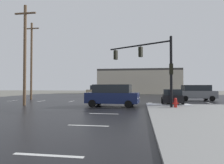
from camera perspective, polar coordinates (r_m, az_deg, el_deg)
name	(u,v)px	position (r m, az deg, el deg)	size (l,w,h in m)	color
ground_plane	(120,102)	(23.16, 2.33, -5.94)	(120.00, 120.00, 0.00)	slate
road_asphalt	(120,102)	(23.15, 2.33, -5.92)	(44.00, 44.00, 0.02)	black
snow_strip_curbside	(168,104)	(19.19, 16.10, -6.35)	(4.00, 1.60, 0.06)	white
lane_markings	(129,103)	(21.69, 5.12, -6.19)	(36.15, 36.15, 0.01)	silver
traffic_signal_mast	(151,61)	(17.95, 11.42, 6.19)	(5.84, 3.42, 6.00)	black
fire_hydrant	(176,103)	(16.95, 18.19, -5.77)	(0.48, 0.26, 0.79)	red
strip_building_background	(139,82)	(51.64, 7.92, 0.14)	(20.87, 8.00, 6.29)	#BCB29E
suv_tan	(101,91)	(34.10, -3.37, -2.60)	(4.88, 2.27, 2.03)	tan
sedan_black	(172,97)	(20.49, 17.16, -4.10)	(2.34, 4.65, 1.58)	black
suv_grey	(196,92)	(27.61, 23.45, -2.82)	(4.94, 2.44, 2.03)	slate
suv_navy	(112,95)	(17.91, 0.12, -3.82)	(4.96, 2.50, 2.03)	#141E47
utility_pole_mid	(25,53)	(21.09, -24.25, 7.80)	(2.20, 0.28, 9.90)	brown
utility_pole_far	(31,60)	(29.98, -22.62, 6.12)	(2.20, 0.28, 10.93)	brown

